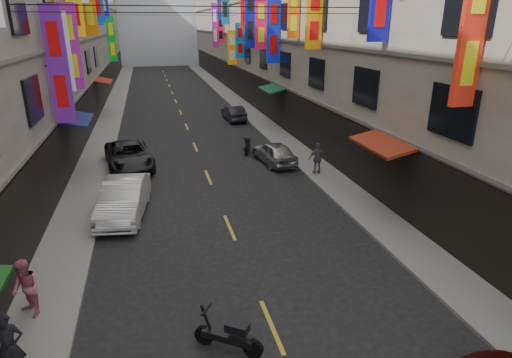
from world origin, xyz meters
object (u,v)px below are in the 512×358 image
scooter_far_right (247,146)px  car_right_far (234,113)px  scooter_crossing (229,336)px  pedestrian_lnear (9,347)px  pedestrian_rfar (318,158)px  car_right_mid (274,153)px  car_left_far (129,156)px  pedestrian_lfar (26,289)px  car_left_mid (124,199)px

scooter_far_right → car_right_far: 9.39m
scooter_crossing → pedestrian_lnear: pedestrian_lnear is taller
pedestrian_rfar → car_right_mid: bearing=-58.2°
car_left_far → scooter_crossing: bearing=-87.9°
car_right_mid → pedestrian_rfar: bearing=114.1°
scooter_crossing → car_right_mid: size_ratio=0.41×
car_right_mid → pedestrian_rfar: 3.03m
scooter_crossing → scooter_far_right: (4.25, 16.58, 0.00)m
pedestrian_rfar → car_left_far: bearing=-21.4°
pedestrian_lnear → pedestrian_lfar: 2.34m
car_left_mid → car_left_far: (0.00, 6.48, -0.06)m
car_left_mid → car_right_mid: 9.59m
car_left_far → pedestrian_rfar: size_ratio=3.02×
car_left_mid → car_right_mid: car_left_mid is taller
car_right_mid → scooter_crossing: bearing=61.6°
car_left_mid → car_left_far: bearing=97.8°
car_left_far → pedestrian_lnear: bearing=-105.8°
pedestrian_lfar → car_left_mid: bearing=121.1°
car_left_mid → pedestrian_rfar: (9.59, 2.73, 0.20)m
scooter_far_right → pedestrian_lnear: (-9.02, -16.42, 0.53)m
car_left_mid → pedestrian_lfar: bearing=-101.7°
car_right_far → pedestrian_lnear: 27.64m
car_left_far → pedestrian_lnear: pedestrian_lnear is taller
scooter_crossing → pedestrian_lfar: (-4.98, 2.49, 0.50)m
car_right_far → scooter_crossing: bearing=75.7°
scooter_far_right → car_left_mid: car_left_mid is taller
car_left_mid → scooter_crossing: bearing=-64.7°
car_right_far → pedestrian_rfar: size_ratio=2.27×
car_left_far → pedestrian_rfar: 10.30m
car_right_mid → pedestrian_rfar: (1.59, -2.56, 0.31)m
pedestrian_lnear → pedestrian_rfar: bearing=34.1°
scooter_crossing → pedestrian_lfar: pedestrian_lfar is taller
car_left_mid → car_left_far: car_left_mid is taller
car_left_far → car_right_mid: 8.09m
pedestrian_lfar → car_right_mid: bearing=99.2°
scooter_crossing → car_left_mid: (-2.75, 8.77, 0.31)m
scooter_far_right → pedestrian_lnear: pedestrian_lnear is taller
pedestrian_lfar → pedestrian_lnear: bearing=-34.3°
pedestrian_lnear → pedestrian_rfar: 16.23m
pedestrian_rfar → pedestrian_lfar: bearing=37.2°
pedestrian_lnear → car_left_far: bearing=72.2°
pedestrian_lfar → scooter_crossing: bearing=24.1°
scooter_far_right → car_left_far: car_left_far is taller
scooter_far_right → car_left_mid: 10.49m
scooter_crossing → pedestrian_lfar: 5.59m
pedestrian_lnear → car_right_far: bearing=58.5°
scooter_crossing → pedestrian_rfar: size_ratio=0.93×
car_right_far → pedestrian_rfar: (1.59, -14.41, 0.33)m
car_left_far → pedestrian_lnear: (-2.02, -15.09, 0.27)m
car_right_far → pedestrian_lfar: pedestrian_lfar is taller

